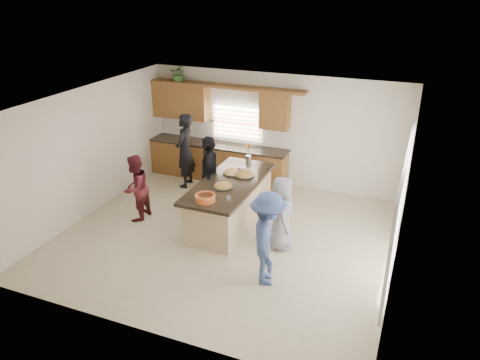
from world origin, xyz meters
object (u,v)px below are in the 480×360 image
at_px(salad_bowl, 205,198).
at_px(woman_left_mid, 136,188).
at_px(woman_left_front, 210,174).
at_px(woman_left_back, 185,151).
at_px(woman_right_back, 268,239).
at_px(island, 230,203).
at_px(woman_right_front, 282,213).

bearing_deg(salad_bowl, woman_left_mid, 167.46).
bearing_deg(woman_left_front, woman_left_back, -152.69).
relative_size(woman_left_front, woman_right_back, 1.04).
relative_size(woman_left_mid, woman_left_front, 0.83).
xyz_separation_m(island, woman_right_front, (1.32, -0.57, 0.28)).
bearing_deg(island, woman_right_back, -50.45).
xyz_separation_m(woman_right_back, woman_right_front, (-0.12, 1.17, -0.11)).
bearing_deg(salad_bowl, woman_left_back, 125.79).
bearing_deg(salad_bowl, woman_left_front, 112.32).
bearing_deg(woman_left_mid, woman_right_front, 90.11).
relative_size(woman_left_front, woman_right_front, 1.19).
bearing_deg(woman_left_back, woman_left_mid, -11.23).
bearing_deg(woman_right_back, island, 20.67).
bearing_deg(island, woman_left_mid, -162.25).
distance_m(woman_left_back, woman_left_mid, 1.99).
relative_size(woman_left_back, woman_right_front, 1.27).
height_order(salad_bowl, woman_right_front, woman_right_front).
bearing_deg(island, woman_right_front, -23.33).
xyz_separation_m(island, woman_left_back, (-1.79, 1.36, 0.48)).
xyz_separation_m(salad_bowl, woman_left_mid, (-1.86, 0.41, -0.29)).
bearing_deg(woman_left_mid, woman_left_back, 175.22).
height_order(woman_left_mid, woman_right_front, woman_right_front).
xyz_separation_m(woman_left_mid, woman_left_front, (1.29, 0.98, 0.15)).
height_order(woman_left_front, woman_right_front, woman_left_front).
xyz_separation_m(island, woman_left_front, (-0.64, 0.36, 0.42)).
bearing_deg(woman_right_front, island, 45.33).
relative_size(woman_left_back, woman_right_back, 1.11).
distance_m(island, woman_right_back, 2.29).
height_order(island, woman_left_front, woman_left_front).
bearing_deg(woman_right_front, woman_right_back, 164.46).
height_order(woman_left_back, woman_right_back, woman_left_back).
distance_m(woman_left_back, woman_left_front, 1.52).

